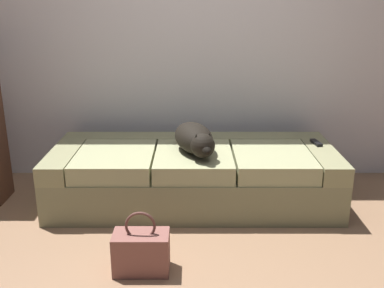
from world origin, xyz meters
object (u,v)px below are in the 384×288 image
at_px(dog_dark, 193,139).
at_px(tv_remote, 314,143).
at_px(handbag, 140,252).
at_px(couch, 192,175).

xyz_separation_m(dog_dark, tv_remote, (0.94, 0.20, -0.09)).
relative_size(dog_dark, handbag, 1.57).
distance_m(dog_dark, tv_remote, 0.97).
height_order(couch, handbag, couch).
bearing_deg(couch, tv_remote, 6.14).
bearing_deg(handbag, tv_remote, 39.94).
height_order(dog_dark, tv_remote, dog_dark).
bearing_deg(dog_dark, couch, 96.05).
bearing_deg(dog_dark, handbag, -110.28).
xyz_separation_m(dog_dark, handbag, (-0.31, -0.85, -0.41)).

